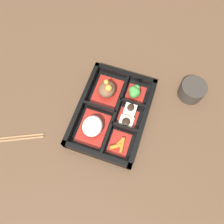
{
  "coord_description": "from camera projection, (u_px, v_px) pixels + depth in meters",
  "views": [
    {
      "loc": [
        -0.25,
        -0.08,
        0.68
      ],
      "look_at": [
        0.0,
        0.0,
        0.03
      ],
      "focal_mm": 35.0,
      "sensor_mm": 36.0,
      "label": 1
    }
  ],
  "objects": [
    {
      "name": "chopsticks",
      "position": [
        7.0,
        139.0,
        0.69
      ],
      "size": [
        0.11,
        0.21,
        0.01
      ],
      "color": "brown",
      "rests_on": "ground_plane"
    },
    {
      "name": "bowl_stew",
      "position": [
        107.0,
        90.0,
        0.73
      ],
      "size": [
        0.12,
        0.09,
        0.06
      ],
      "color": "maroon",
      "rests_on": "bento_base"
    },
    {
      "name": "tea_cup",
      "position": [
        192.0,
        90.0,
        0.73
      ],
      "size": [
        0.08,
        0.08,
        0.06
      ],
      "color": "#2D2823",
      "rests_on": "ground_plane"
    },
    {
      "name": "bento_rim",
      "position": [
        113.0,
        113.0,
        0.71
      ],
      "size": [
        0.3,
        0.22,
        0.04
      ],
      "color": "black",
      "rests_on": "ground_plane"
    },
    {
      "name": "bento_base",
      "position": [
        112.0,
        114.0,
        0.72
      ],
      "size": [
        0.3,
        0.22,
        0.01
      ],
      "color": "black",
      "rests_on": "ground_plane"
    },
    {
      "name": "bowl_carrots",
      "position": [
        119.0,
        144.0,
        0.67
      ],
      "size": [
        0.08,
        0.06,
        0.02
      ],
      "color": "maroon",
      "rests_on": "bento_base"
    },
    {
      "name": "bowl_rice",
      "position": [
        93.0,
        127.0,
        0.68
      ],
      "size": [
        0.12,
        0.09,
        0.05
      ],
      "color": "maroon",
      "rests_on": "bento_base"
    },
    {
      "name": "bowl_greens",
      "position": [
        135.0,
        92.0,
        0.73
      ],
      "size": [
        0.07,
        0.06,
        0.04
      ],
      "color": "maroon",
      "rests_on": "bento_base"
    },
    {
      "name": "bowl_tofu",
      "position": [
        128.0,
        116.0,
        0.7
      ],
      "size": [
        0.09,
        0.06,
        0.04
      ],
      "color": "maroon",
      "rests_on": "bento_base"
    },
    {
      "name": "ground_plane",
      "position": [
        112.0,
        115.0,
        0.73
      ],
      "size": [
        3.0,
        3.0,
        0.0
      ],
      "primitive_type": "plane",
      "color": "#4C3523"
    }
  ]
}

